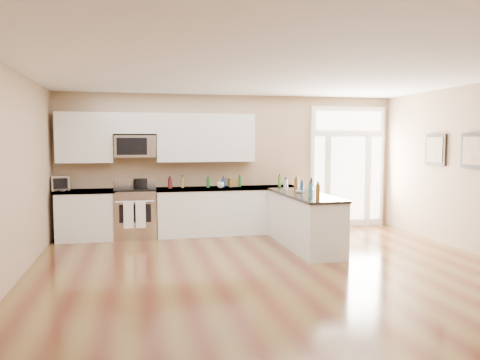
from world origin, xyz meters
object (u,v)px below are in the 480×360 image
object	(u,v)px
peninsula_cabinet	(304,222)
kitchen_range	(135,213)
toaster_oven	(61,183)
stockpot	(140,183)

from	to	relation	value
peninsula_cabinet	kitchen_range	xyz separation A→B (m)	(-2.90, 1.45, 0.04)
toaster_oven	stockpot	bearing A→B (deg)	-4.87
stockpot	peninsula_cabinet	bearing A→B (deg)	-27.30
kitchen_range	peninsula_cabinet	bearing A→B (deg)	-26.57
peninsula_cabinet	stockpot	xyz separation A→B (m)	(-2.79, 1.44, 0.62)
stockpot	toaster_oven	bearing A→B (deg)	177.88
stockpot	toaster_oven	xyz separation A→B (m)	(-1.44, 0.05, 0.03)
stockpot	toaster_oven	distance (m)	1.44
peninsula_cabinet	stockpot	world-z (taller)	stockpot
kitchen_range	toaster_oven	world-z (taller)	toaster_oven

